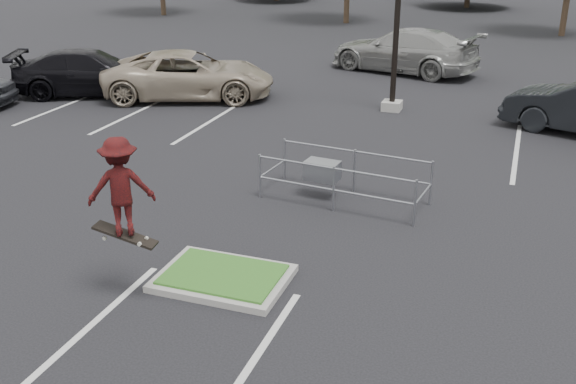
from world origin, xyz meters
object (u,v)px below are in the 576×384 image
(car_l_tan, at_px, (186,75))
(car_far_silver, at_px, (406,50))
(skateboarder, at_px, (120,187))
(cart_corral, at_px, (327,171))
(car_l_black, at_px, (88,72))

(car_l_tan, distance_m, car_far_silver, 9.30)
(car_far_silver, bearing_deg, skateboarder, 12.49)
(cart_corral, relative_size, skateboarder, 2.07)
(cart_corral, xyz_separation_m, car_far_silver, (-0.80, 13.81, 0.23))
(car_far_silver, bearing_deg, car_l_tan, -27.25)
(car_l_tan, relative_size, car_far_silver, 0.97)
(cart_corral, distance_m, car_far_silver, 13.84)
(skateboarder, xyz_separation_m, car_far_silver, (1.02, 19.00, -1.10))
(car_l_tan, xyz_separation_m, car_far_silver, (6.32, 6.82, 0.07))
(car_l_black, bearing_deg, car_far_silver, -76.20)
(skateboarder, bearing_deg, cart_corral, -141.33)
(skateboarder, distance_m, car_l_black, 14.55)
(cart_corral, height_order, car_far_silver, car_far_silver)
(cart_corral, bearing_deg, car_l_black, 155.55)
(cart_corral, bearing_deg, skateboarder, -102.96)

